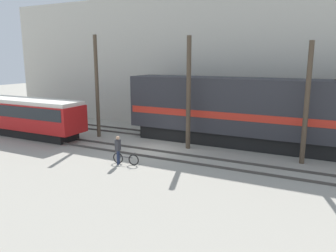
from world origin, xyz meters
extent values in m
plane|color=#9E998C|center=(0.00, 0.00, 0.00)|extent=(120.00, 120.00, 0.00)
cube|color=#47423D|center=(0.00, -1.56, 0.07)|extent=(60.00, 0.07, 0.14)
cube|color=#47423D|center=(0.00, -0.12, 0.07)|extent=(60.00, 0.07, 0.14)
cube|color=#47423D|center=(0.00, 3.34, 0.07)|extent=(60.00, 0.07, 0.14)
cube|color=#47423D|center=(0.00, 4.77, 0.07)|extent=(60.00, 0.07, 0.14)
cube|color=beige|center=(0.00, 10.81, 5.93)|extent=(42.79, 6.00, 11.86)
cube|color=black|center=(5.46, 4.06, 0.50)|extent=(16.31, 2.55, 1.00)
cube|color=#2D2D33|center=(5.46, 4.06, 2.95)|extent=(17.73, 3.00, 3.90)
cube|color=red|center=(5.46, 4.06, 2.36)|extent=(17.38, 3.04, 0.50)
cube|color=black|center=(-11.93, -0.84, 0.35)|extent=(10.41, 2.00, 0.70)
cube|color=red|center=(-11.93, -0.84, 1.73)|extent=(11.83, 2.50, 2.05)
cube|color=#1E2328|center=(-11.93, -0.84, 2.20)|extent=(11.36, 2.54, 0.90)
cube|color=silver|center=(-11.93, -0.84, 2.90)|extent=(11.60, 2.38, 0.30)
torus|color=black|center=(0.58, -3.33, 0.34)|extent=(0.68, 0.14, 0.67)
torus|color=black|center=(-0.46, -3.45, 0.34)|extent=(0.68, 0.14, 0.67)
cylinder|color=black|center=(0.06, -3.39, 0.45)|extent=(0.89, 0.13, 0.04)
cylinder|color=black|center=(-0.31, -3.43, 0.49)|extent=(0.03, 0.03, 0.30)
cylinder|color=#262626|center=(0.58, -3.33, 0.72)|extent=(0.07, 0.44, 0.02)
cylinder|color=#232D4C|center=(-0.35, -3.51, 0.43)|extent=(0.11, 0.11, 0.86)
cylinder|color=#232D4C|center=(-0.33, -3.66, 0.43)|extent=(0.11, 0.11, 0.86)
cube|color=#333338|center=(-0.34, -3.58, 1.19)|extent=(0.26, 0.38, 0.66)
sphere|color=tan|center=(-0.34, -3.58, 1.64)|extent=(0.23, 0.23, 0.23)
cylinder|color=#4C3D2D|center=(-5.93, 1.61, 4.02)|extent=(0.29, 0.29, 8.05)
cylinder|color=#4C3D2D|center=(1.96, 1.61, 3.88)|extent=(0.31, 0.31, 7.75)
cylinder|color=#4C3D2D|center=(9.49, 1.61, 3.63)|extent=(0.30, 0.30, 7.26)
camera|label=1|loc=(10.81, -19.05, 6.27)|focal=35.00mm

